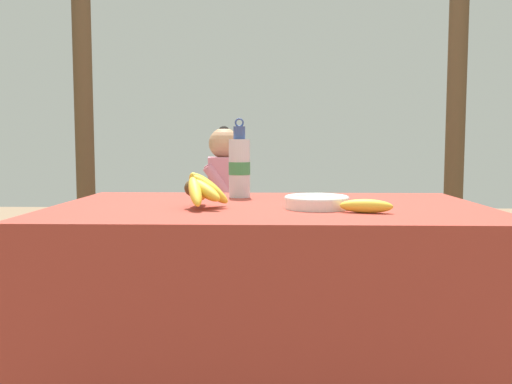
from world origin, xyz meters
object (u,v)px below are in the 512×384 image
wooden_bench (268,239)px  support_post_far (456,104)px  banana_bunch_ripe (202,189)px  serving_bowl (317,202)px  seated_vendor (217,197)px  loose_banana_front (366,206)px  banana_bunch_green (330,220)px  support_post_near (84,105)px  water_bottle (239,166)px

wooden_bench → support_post_far: bearing=9.1°
banana_bunch_ripe → serving_bowl: bearing=0.5°
serving_bowl → seated_vendor: 1.70m
serving_bowl → loose_banana_front: size_ratio=1.28×
banana_bunch_green → support_post_near: support_post_near is taller
serving_bowl → wooden_bench: (-0.17, 1.66, -0.42)m
loose_banana_front → support_post_far: (0.92, 1.97, 0.45)m
banana_bunch_green → serving_bowl: bearing=-97.7°
banana_bunch_ripe → banana_bunch_green: size_ratio=1.03×
seated_vendor → banana_bunch_green: size_ratio=3.98×
loose_banana_front → seated_vendor: (-0.63, 1.74, -0.14)m
serving_bowl → support_post_near: bearing=127.1°
seated_vendor → banana_bunch_ripe: bearing=87.6°
water_bottle → banana_bunch_green: 1.43m
loose_banana_front → serving_bowl: bearing=140.4°
banana_bunch_ripe → water_bottle: (0.10, 0.37, 0.06)m
water_bottle → loose_banana_front: water_bottle is taller
serving_bowl → seated_vendor: seated_vendor is taller
seated_vendor → support_post_near: size_ratio=0.44×
banana_bunch_ripe → loose_banana_front: bearing=-12.4°
support_post_near → support_post_far: bearing=0.0°
loose_banana_front → banana_bunch_green: (0.08, 1.77, -0.29)m
banana_bunch_green → loose_banana_front: bearing=-92.7°
water_bottle → serving_bowl: bearing=-53.1°
wooden_bench → banana_bunch_green: banana_bunch_green is taller
serving_bowl → support_post_far: bearing=60.2°
serving_bowl → banana_bunch_green: bearing=82.3°
banana_bunch_ripe → loose_banana_front: size_ratio=1.62×
wooden_bench → support_post_near: support_post_near is taller
wooden_bench → support_post_near: size_ratio=0.56×
banana_bunch_ripe → wooden_bench: 1.73m
loose_banana_front → seated_vendor: bearing=110.0°
serving_bowl → banana_bunch_green: size_ratio=0.81×
loose_banana_front → banana_bunch_green: size_ratio=0.64×
seated_vendor → banana_bunch_green: (0.71, 0.03, -0.14)m
water_bottle → wooden_bench: size_ratio=0.24×
loose_banana_front → support_post_far: bearing=65.0°
serving_bowl → seated_vendor: (-0.49, 1.62, -0.15)m
loose_banana_front → support_post_near: support_post_near is taller
serving_bowl → water_bottle: water_bottle is taller
banana_bunch_ripe → wooden_bench: size_ratio=0.20×
banana_bunch_ripe → support_post_far: size_ratio=0.11×
water_bottle → seated_vendor: size_ratio=0.30×
wooden_bench → seated_vendor: (-0.32, -0.04, 0.27)m
banana_bunch_green → support_post_far: support_post_far is taller
banana_bunch_ripe → water_bottle: water_bottle is taller
water_bottle → support_post_far: size_ratio=0.13×
water_bottle → banana_bunch_green: bearing=68.9°
support_post_far → water_bottle: bearing=-131.9°
banana_bunch_ripe → water_bottle: size_ratio=0.87×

